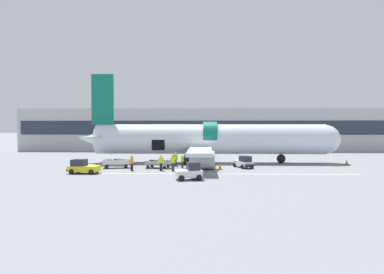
{
  "coord_description": "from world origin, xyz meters",
  "views": [
    {
      "loc": [
        -1.66,
        -43.42,
        4.92
      ],
      "look_at": [
        -3.37,
        2.15,
        3.61
      ],
      "focal_mm": 32.0,
      "sensor_mm": 36.0,
      "label": 1
    }
  ],
  "objects_px": {
    "baggage_tug_mid": "(244,163)",
    "baggage_cart_loading": "(159,164)",
    "baggage_tug_rear": "(190,173)",
    "ground_crew_helper": "(175,159)",
    "ground_crew_loader_a": "(132,163)",
    "airplane": "(207,140)",
    "ground_crew_supervisor": "(182,161)",
    "ground_crew_loader_b": "(161,162)",
    "baggage_tug_lead": "(83,167)",
    "baggage_cart_queued": "(117,164)",
    "ground_crew_driver": "(173,162)"
  },
  "relations": [
    {
      "from": "baggage_tug_mid",
      "to": "baggage_cart_loading",
      "type": "xyz_separation_m",
      "value": [
        -10.28,
        -0.6,
        -0.15
      ]
    },
    {
      "from": "baggage_tug_mid",
      "to": "baggage_tug_rear",
      "type": "distance_m",
      "value": 11.41
    },
    {
      "from": "baggage_tug_rear",
      "to": "baggage_tug_mid",
      "type": "bearing_deg",
      "value": 57.7
    },
    {
      "from": "baggage_tug_rear",
      "to": "ground_crew_helper",
      "type": "xyz_separation_m",
      "value": [
        -2.31,
        10.96,
        0.26
      ]
    },
    {
      "from": "ground_crew_loader_a",
      "to": "airplane",
      "type": "bearing_deg",
      "value": 45.6
    },
    {
      "from": "ground_crew_supervisor",
      "to": "ground_crew_loader_b",
      "type": "bearing_deg",
      "value": -128.13
    },
    {
      "from": "baggage_tug_mid",
      "to": "baggage_cart_loading",
      "type": "relative_size",
      "value": 0.88
    },
    {
      "from": "baggage_tug_lead",
      "to": "ground_crew_supervisor",
      "type": "height_order",
      "value": "ground_crew_supervisor"
    },
    {
      "from": "baggage_tug_mid",
      "to": "ground_crew_supervisor",
      "type": "height_order",
      "value": "ground_crew_supervisor"
    },
    {
      "from": "baggage_cart_queued",
      "to": "ground_crew_supervisor",
      "type": "bearing_deg",
      "value": 3.08
    },
    {
      "from": "baggage_tug_lead",
      "to": "baggage_tug_rear",
      "type": "bearing_deg",
      "value": -18.92
    },
    {
      "from": "airplane",
      "to": "ground_crew_loader_a",
      "type": "relative_size",
      "value": 20.91
    },
    {
      "from": "airplane",
      "to": "ground_crew_helper",
      "type": "xyz_separation_m",
      "value": [
        -3.98,
        -4.34,
        -2.25
      ]
    },
    {
      "from": "baggage_cart_queued",
      "to": "ground_crew_helper",
      "type": "height_order",
      "value": "ground_crew_helper"
    },
    {
      "from": "ground_crew_loader_a",
      "to": "ground_crew_helper",
      "type": "distance_m",
      "value": 6.34
    },
    {
      "from": "airplane",
      "to": "ground_crew_loader_b",
      "type": "height_order",
      "value": "airplane"
    },
    {
      "from": "ground_crew_helper",
      "to": "baggage_tug_rear",
      "type": "bearing_deg",
      "value": -78.1
    },
    {
      "from": "baggage_tug_lead",
      "to": "ground_crew_supervisor",
      "type": "bearing_deg",
      "value": 27.74
    },
    {
      "from": "ground_crew_supervisor",
      "to": "baggage_cart_queued",
      "type": "bearing_deg",
      "value": -176.92
    },
    {
      "from": "baggage_tug_rear",
      "to": "ground_crew_driver",
      "type": "height_order",
      "value": "ground_crew_driver"
    },
    {
      "from": "baggage_tug_rear",
      "to": "ground_crew_helper",
      "type": "distance_m",
      "value": 11.2
    },
    {
      "from": "baggage_tug_mid",
      "to": "ground_crew_helper",
      "type": "relative_size",
      "value": 1.91
    },
    {
      "from": "ground_crew_loader_b",
      "to": "ground_crew_supervisor",
      "type": "relative_size",
      "value": 1.16
    },
    {
      "from": "baggage_cart_loading",
      "to": "ground_crew_helper",
      "type": "xyz_separation_m",
      "value": [
        1.87,
        1.92,
        0.46
      ]
    },
    {
      "from": "baggage_tug_rear",
      "to": "ground_crew_helper",
      "type": "height_order",
      "value": "ground_crew_helper"
    },
    {
      "from": "airplane",
      "to": "baggage_tug_mid",
      "type": "height_order",
      "value": "airplane"
    },
    {
      "from": "ground_crew_supervisor",
      "to": "ground_crew_helper",
      "type": "height_order",
      "value": "ground_crew_helper"
    },
    {
      "from": "baggage_cart_loading",
      "to": "baggage_cart_queued",
      "type": "relative_size",
      "value": 0.93
    },
    {
      "from": "ground_crew_loader_a",
      "to": "baggage_cart_queued",
      "type": "bearing_deg",
      "value": 134.22
    },
    {
      "from": "ground_crew_supervisor",
      "to": "ground_crew_helper",
      "type": "bearing_deg",
      "value": 121.55
    },
    {
      "from": "ground_crew_loader_a",
      "to": "baggage_tug_lead",
      "type": "bearing_deg",
      "value": -151.12
    },
    {
      "from": "baggage_tug_mid",
      "to": "baggage_cart_queued",
      "type": "relative_size",
      "value": 0.82
    },
    {
      "from": "ground_crew_supervisor",
      "to": "ground_crew_helper",
      "type": "distance_m",
      "value": 1.87
    },
    {
      "from": "baggage_tug_lead",
      "to": "ground_crew_driver",
      "type": "xyz_separation_m",
      "value": [
        9.38,
        2.45,
        0.32
      ]
    },
    {
      "from": "baggage_cart_queued",
      "to": "ground_crew_driver",
      "type": "distance_m",
      "value": 7.45
    },
    {
      "from": "baggage_tug_lead",
      "to": "ground_crew_driver",
      "type": "bearing_deg",
      "value": 14.66
    },
    {
      "from": "airplane",
      "to": "baggage_tug_lead",
      "type": "distance_m",
      "value": 17.62
    },
    {
      "from": "ground_crew_loader_a",
      "to": "baggage_tug_rear",
      "type": "bearing_deg",
      "value": -43.62
    },
    {
      "from": "ground_crew_loader_b",
      "to": "ground_crew_supervisor",
      "type": "distance_m",
      "value": 3.61
    },
    {
      "from": "baggage_tug_lead",
      "to": "ground_crew_loader_b",
      "type": "bearing_deg",
      "value": 17.65
    },
    {
      "from": "ground_crew_driver",
      "to": "ground_crew_supervisor",
      "type": "relative_size",
      "value": 1.19
    },
    {
      "from": "airplane",
      "to": "baggage_tug_lead",
      "type": "xyz_separation_m",
      "value": [
        -13.25,
        -11.33,
        -2.53
      ]
    },
    {
      "from": "baggage_tug_lead",
      "to": "ground_crew_helper",
      "type": "height_order",
      "value": "ground_crew_helper"
    },
    {
      "from": "baggage_tug_rear",
      "to": "baggage_cart_queued",
      "type": "height_order",
      "value": "baggage_tug_rear"
    },
    {
      "from": "airplane",
      "to": "ground_crew_driver",
      "type": "relative_size",
      "value": 19.24
    },
    {
      "from": "ground_crew_driver",
      "to": "baggage_tug_rear",
      "type": "bearing_deg",
      "value": -71.07
    },
    {
      "from": "ground_crew_helper",
      "to": "baggage_tug_lead",
      "type": "bearing_deg",
      "value": -143.01
    },
    {
      "from": "ground_crew_loader_b",
      "to": "baggage_tug_lead",
      "type": "bearing_deg",
      "value": -162.35
    },
    {
      "from": "ground_crew_driver",
      "to": "ground_crew_helper",
      "type": "height_order",
      "value": "ground_crew_driver"
    },
    {
      "from": "baggage_tug_lead",
      "to": "ground_crew_loader_a",
      "type": "bearing_deg",
      "value": 28.88
    }
  ]
}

